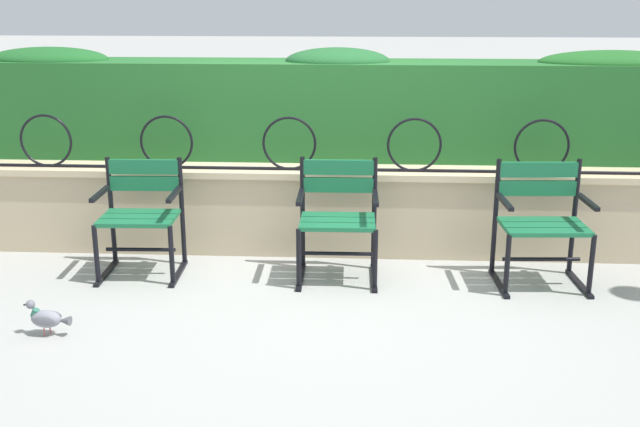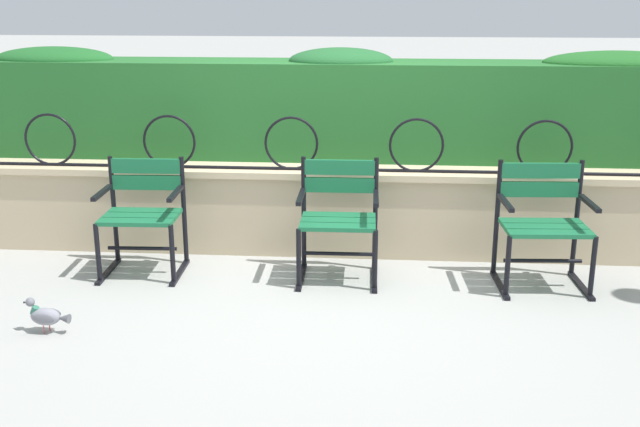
{
  "view_description": "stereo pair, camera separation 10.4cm",
  "coord_description": "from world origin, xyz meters",
  "views": [
    {
      "loc": [
        0.29,
        -4.9,
        2.03
      ],
      "look_at": [
        0.0,
        0.09,
        0.55
      ],
      "focal_mm": 42.55,
      "sensor_mm": 36.0,
      "label": 1
    },
    {
      "loc": [
        0.39,
        -4.89,
        2.03
      ],
      "look_at": [
        0.0,
        0.09,
        0.55
      ],
      "focal_mm": 42.55,
      "sensor_mm": 36.0,
      "label": 2
    }
  ],
  "objects": [
    {
      "name": "ground_plane",
      "position": [
        0.0,
        0.0,
        0.0
      ],
      "size": [
        60.0,
        60.0,
        0.0
      ],
      "primitive_type": "plane",
      "color": "#9E9E99"
    },
    {
      "name": "stone_wall",
      "position": [
        0.0,
        0.89,
        0.35
      ],
      "size": [
        7.85,
        0.41,
        0.68
      ],
      "color": "tan",
      "rests_on": "ground"
    },
    {
      "name": "iron_arch_fence",
      "position": [
        -0.24,
        0.82,
        0.86
      ],
      "size": [
        7.3,
        0.02,
        0.42
      ],
      "color": "black",
      "rests_on": "stone_wall"
    },
    {
      "name": "hedge_row",
      "position": [
        0.01,
        1.37,
        1.11
      ],
      "size": [
        7.69,
        0.61,
        0.9
      ],
      "color": "#236028",
      "rests_on": "stone_wall"
    },
    {
      "name": "park_chair_left",
      "position": [
        -1.33,
        0.35,
        0.46
      ],
      "size": [
        0.6,
        0.54,
        0.84
      ],
      "color": "#19663D",
      "rests_on": "ground"
    },
    {
      "name": "park_chair_centre",
      "position": [
        0.11,
        0.35,
        0.46
      ],
      "size": [
        0.58,
        0.53,
        0.86
      ],
      "color": "#19663D",
      "rests_on": "ground"
    },
    {
      "name": "park_chair_right",
      "position": [
        1.56,
        0.31,
        0.47
      ],
      "size": [
        0.64,
        0.55,
        0.87
      ],
      "color": "#19663D",
      "rests_on": "ground"
    },
    {
      "name": "pigeon_near_chairs",
      "position": [
        -1.62,
        -0.76,
        0.11
      ],
      "size": [
        0.29,
        0.12,
        0.22
      ],
      "color": "gray",
      "rests_on": "ground"
    }
  ]
}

